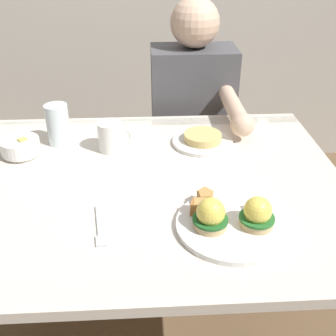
% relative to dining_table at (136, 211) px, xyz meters
% --- Properties ---
extents(dining_table, '(1.20, 0.90, 0.74)m').
position_rel_dining_table_xyz_m(dining_table, '(0.00, 0.00, 0.00)').
color(dining_table, silver).
rests_on(dining_table, ground_plane).
extents(eggs_benedict_plate, '(0.27, 0.27, 0.09)m').
position_rel_dining_table_xyz_m(eggs_benedict_plate, '(0.23, -0.22, 0.13)').
color(eggs_benedict_plate, white).
rests_on(eggs_benedict_plate, dining_table).
extents(fruit_bowl, '(0.12, 0.12, 0.06)m').
position_rel_dining_table_xyz_m(fruit_bowl, '(-0.36, 0.17, 0.14)').
color(fruit_bowl, white).
rests_on(fruit_bowl, dining_table).
extents(coffee_mug, '(0.11, 0.08, 0.09)m').
position_rel_dining_table_xyz_m(coffee_mug, '(-0.08, 0.19, 0.16)').
color(coffee_mug, white).
rests_on(coffee_mug, dining_table).
extents(fork, '(0.04, 0.16, 0.00)m').
position_rel_dining_table_xyz_m(fork, '(-0.08, -0.21, 0.11)').
color(fork, silver).
rests_on(fork, dining_table).
extents(water_glass_near, '(0.07, 0.07, 0.13)m').
position_rel_dining_table_xyz_m(water_glass_near, '(-0.25, 0.25, 0.17)').
color(water_glass_near, silver).
rests_on(water_glass_near, dining_table).
extents(side_plate, '(0.20, 0.20, 0.04)m').
position_rel_dining_table_xyz_m(side_plate, '(0.22, 0.22, 0.12)').
color(side_plate, white).
rests_on(side_plate, dining_table).
extents(diner_person, '(0.34, 0.54, 1.14)m').
position_rel_dining_table_xyz_m(diner_person, '(0.24, 0.60, 0.02)').
color(diner_person, '#33333D').
rests_on(diner_person, ground_plane).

